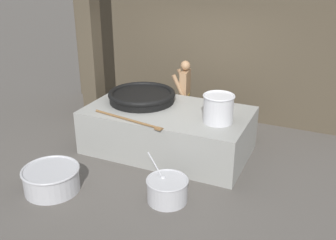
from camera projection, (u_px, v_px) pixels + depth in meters
ground_plane at (168, 150)px, 7.52m from camera, size 60.00×60.00×0.00m
back_wall at (208, 29)px, 8.52m from camera, size 6.85×0.24×3.89m
support_pillar at (89, 33)px, 8.10m from camera, size 0.35×0.35×3.89m
hearth_platform at (168, 130)px, 7.36m from camera, size 2.99×1.68×0.83m
giant_wok_near at (142, 96)px, 7.55m from camera, size 1.30×1.30×0.21m
stock_pot at (218, 108)px, 6.58m from camera, size 0.54×0.54×0.49m
stirring_paddle at (130, 120)px, 6.70m from camera, size 1.43×0.31×0.04m
cook at (185, 92)px, 8.21m from camera, size 0.38×0.56×1.46m
prep_bowl_vegetables at (167, 189)px, 5.91m from camera, size 0.78×0.64×0.62m
prep_bowl_meat at (51, 178)px, 6.17m from camera, size 0.90×0.90×0.39m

